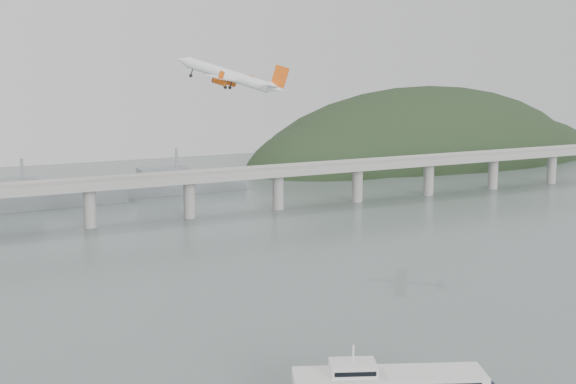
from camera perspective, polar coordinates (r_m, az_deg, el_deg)
ground at (r=210.20m, az=7.13°, el=-11.93°), size 900.00×900.00×0.00m
bridge at (r=381.63m, az=-10.31°, el=0.42°), size 800.00×22.00×23.90m
headland at (r=639.92m, az=11.19°, el=0.63°), size 365.00×155.00×156.00m
airliner at (r=267.16m, az=-4.27°, el=8.55°), size 33.40×31.92×14.55m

